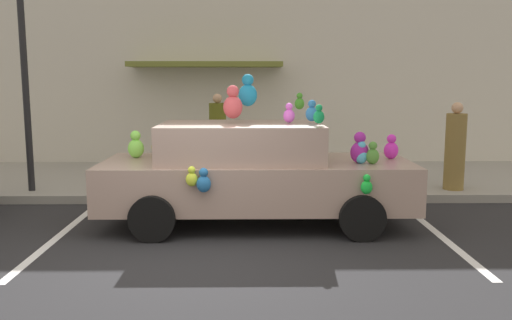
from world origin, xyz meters
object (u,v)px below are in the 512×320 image
Objects in this scene: plush_covered_car at (253,172)px; pedestrian_walking_past at (455,150)px; street_lamp_post at (23,49)px; teddy_bear_on_sidewalk at (319,170)px; pedestrian_near_shopfront at (218,137)px.

plush_covered_car reaches higher than pedestrian_walking_past.
plush_covered_car is at bearing -24.00° from street_lamp_post.
street_lamp_post reaches higher than teddy_bear_on_sidewalk.
street_lamp_post is (-4.11, 1.83, 1.92)m from plush_covered_car.
pedestrian_near_shopfront reaches higher than teddy_bear_on_sidewalk.
plush_covered_car is at bearing -153.89° from pedestrian_walking_past.
teddy_bear_on_sidewalk is 2.55m from pedestrian_walking_past.
pedestrian_walking_past is (3.78, 1.85, 0.09)m from plush_covered_car.
teddy_bear_on_sidewalk is 0.39× the size of pedestrian_walking_past.
pedestrian_near_shopfront is 1.07× the size of pedestrian_walking_past.
pedestrian_walking_past is at bearing -20.89° from pedestrian_near_shopfront.
pedestrian_near_shopfront is 4.84m from pedestrian_walking_past.
street_lamp_post is at bearing 156.00° from plush_covered_car.
plush_covered_car is 7.21× the size of teddy_bear_on_sidewalk.
plush_covered_car is 2.83× the size of pedestrian_walking_past.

